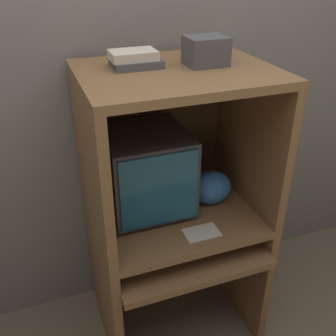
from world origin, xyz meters
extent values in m
cube|color=gray|center=(0.00, 0.71, 1.30)|extent=(6.00, 0.06, 2.60)
cube|color=brown|center=(-0.38, 0.32, 0.31)|extent=(0.04, 0.65, 0.62)
cube|color=brown|center=(0.38, 0.32, 0.31)|extent=(0.04, 0.65, 0.62)
cube|color=brown|center=(0.00, 0.18, 0.61)|extent=(0.72, 0.46, 0.04)
cube|color=brown|center=(-0.38, 0.32, 0.69)|extent=(0.04, 0.65, 0.13)
cube|color=brown|center=(0.38, 0.32, 0.69)|extent=(0.04, 0.65, 0.13)
cube|color=brown|center=(0.00, 0.32, 0.73)|extent=(0.72, 0.65, 0.04)
cube|color=brown|center=(-0.38, 0.32, 1.10)|extent=(0.04, 0.65, 0.70)
cube|color=brown|center=(0.38, 0.32, 1.10)|extent=(0.04, 0.65, 0.70)
cube|color=brown|center=(0.00, 0.32, 1.43)|extent=(0.72, 0.65, 0.04)
cube|color=#48321E|center=(0.00, 0.63, 1.10)|extent=(0.72, 0.01, 0.70)
cylinder|color=#333338|center=(-0.12, 0.40, 0.76)|extent=(0.22, 0.22, 0.02)
cube|color=#333338|center=(-0.12, 0.40, 0.96)|extent=(0.39, 0.39, 0.38)
cube|color=navy|center=(-0.12, 0.20, 0.96)|extent=(0.35, 0.01, 0.34)
cube|color=black|center=(-0.13, 0.16, 0.63)|extent=(0.44, 0.14, 0.02)
cube|color=#333335|center=(-0.13, 0.16, 0.65)|extent=(0.40, 0.11, 0.01)
ellipsoid|color=black|center=(0.16, 0.15, 0.64)|extent=(0.07, 0.05, 0.03)
ellipsoid|color=#336BB7|center=(0.20, 0.33, 0.84)|extent=(0.20, 0.15, 0.17)
cube|color=#4C4C51|center=(-0.14, 0.41, 1.47)|extent=(0.20, 0.15, 0.03)
cube|color=beige|center=(-0.16, 0.41, 1.50)|extent=(0.19, 0.13, 0.04)
cube|color=beige|center=(0.05, 0.12, 0.75)|extent=(0.16, 0.10, 0.00)
cube|color=#4C4C51|center=(0.13, 0.34, 1.51)|extent=(0.16, 0.14, 0.11)
camera|label=1|loc=(-0.58, -1.15, 1.88)|focal=42.00mm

